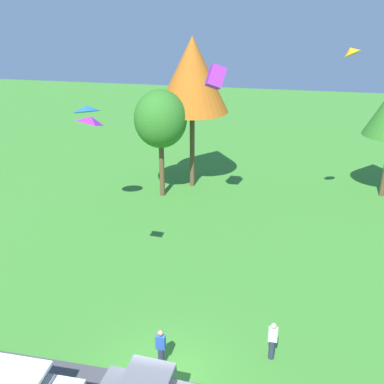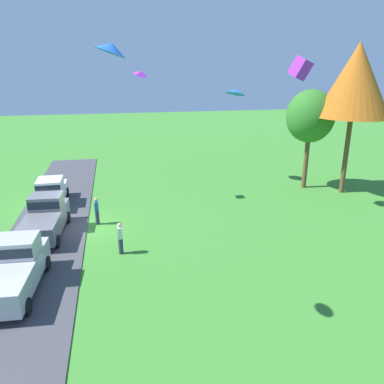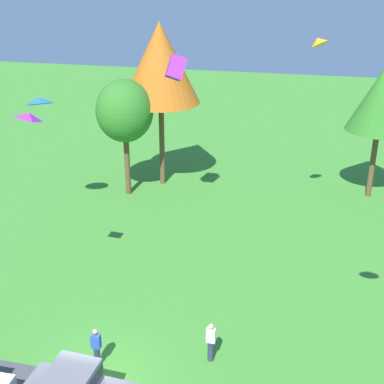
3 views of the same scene
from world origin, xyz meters
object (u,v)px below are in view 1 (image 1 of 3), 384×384
Objects in this scene: tree_lone_near at (160,119)px; kite_box_near_flag at (216,77)px; person_watching_sky at (272,340)px; kite_delta_topmost at (86,109)px; tree_center_back at (192,75)px; person_on_lawn at (161,348)px; kite_delta_mid_center at (351,51)px; kite_diamond_high_left at (91,120)px.

kite_box_near_flag reaches higher than tree_lone_near.
person_watching_sky is 1.11× the size of kite_delta_topmost.
person_on_lawn is at bearing -82.00° from tree_center_back.
person_watching_sky is at bearing -68.32° from tree_center_back.
kite_delta_mid_center is at bearing 62.17° from person_on_lawn.
kite_box_near_flag is (2.51, -5.61, 0.83)m from tree_center_back.
kite_box_near_flag is 1.29× the size of kite_diamond_high_left.
kite_diamond_high_left reaches higher than kite_delta_topmost.
tree_lone_near is 13.09m from kite_diamond_high_left.
kite_box_near_flag is (4.25, -3.35, 3.50)m from tree_lone_near.
kite_box_near_flag is at bearing 90.23° from person_on_lawn.
kite_delta_topmost reaches higher than tree_lone_near.
kite_delta_mid_center reaches higher than kite_delta_topmost.
tree_lone_near is at bearing 141.72° from kite_box_near_flag.
kite_delta_topmost is at bearing 123.64° from person_on_lawn.
kite_delta_topmost is (-3.01, -5.02, 1.73)m from tree_lone_near.
tree_center_back reaches higher than tree_lone_near.
person_watching_sky is 16.35m from kite_delta_topmost.
tree_center_back is 11.65× the size of kite_delta_mid_center.
tree_lone_near is 12.74m from kite_delta_mid_center.
kite_box_near_flag reaches higher than kite_diamond_high_left.
kite_delta_topmost is (-7.25, -1.67, -1.77)m from kite_box_near_flag.
kite_diamond_high_left is at bearing -86.50° from tree_lone_near.
kite_diamond_high_left is at bearing -93.67° from tree_center_back.
person_on_lawn is 17.23m from tree_lone_near.
person_watching_sky is 0.22× the size of tree_lone_near.
kite_delta_mid_center is (9.75, -4.65, 2.30)m from tree_center_back.
person_on_lawn is 0.22× the size of tree_lone_near.
kite_delta_topmost is (-11.48, 9.68, 6.47)m from person_watching_sky.
tree_center_back reaches higher than person_watching_sky.
person_watching_sky is 1.83× the size of kite_delta_mid_center.
tree_center_back is at bearing 114.14° from kite_box_near_flag.
tree_center_back is at bearing 154.52° from kite_delta_mid_center.
tree_lone_near reaches higher than person_on_lawn.
kite_delta_mid_center is (3.01, 12.31, 9.71)m from person_watching_sky.
kite_diamond_high_left is 8.66m from kite_delta_topmost.
kite_delta_mid_center is (7.24, 0.96, 1.47)m from kite_box_near_flag.
kite_box_near_flag is 0.75× the size of kite_delta_topmost.
kite_diamond_high_left is at bearing 165.26° from person_watching_sky.
tree_lone_near is 6.62× the size of kite_box_near_flag.
kite_delta_mid_center reaches higher than kite_box_near_flag.
tree_center_back reaches higher than kite_box_near_flag.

